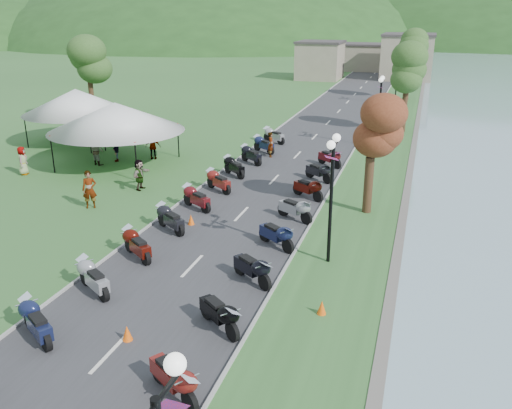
% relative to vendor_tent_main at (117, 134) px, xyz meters
% --- Properties ---
extents(road, '(7.00, 120.00, 0.02)m').
position_rel_vendor_tent_main_xyz_m(road, '(10.48, 11.67, -1.99)').
color(road, '#39393C').
rests_on(road, ground).
extents(hills_backdrop, '(360.00, 120.00, 76.00)m').
position_rel_vendor_tent_main_xyz_m(hills_backdrop, '(10.48, 171.67, -2.00)').
color(hills_backdrop, '#285621').
rests_on(hills_backdrop, ground).
extents(far_building, '(18.00, 16.00, 5.00)m').
position_rel_vendor_tent_main_xyz_m(far_building, '(8.48, 56.67, 0.50)').
color(far_building, gray).
rests_on(far_building, ground).
extents(moto_row_left, '(2.60, 47.37, 1.10)m').
position_rel_vendor_tent_main_xyz_m(moto_row_left, '(8.05, -13.80, -1.45)').
color(moto_row_left, '#331411').
rests_on(moto_row_left, ground).
extents(moto_row_right, '(2.60, 35.29, 1.10)m').
position_rel_vendor_tent_main_xyz_m(moto_row_right, '(13.04, -12.85, -1.45)').
color(moto_row_right, '#331411').
rests_on(moto_row_right, ground).
extents(vendor_tent_main, '(5.73, 5.73, 4.00)m').
position_rel_vendor_tent_main_xyz_m(vendor_tent_main, '(0.00, 0.00, 0.00)').
color(vendor_tent_main, silver).
rests_on(vendor_tent_main, ground).
extents(vendor_tent_side, '(5.28, 5.28, 4.00)m').
position_rel_vendor_tent_main_xyz_m(vendor_tent_side, '(-6.07, 4.60, 0.00)').
color(vendor_tent_side, silver).
rests_on(vendor_tent_side, ground).
extents(tree_lakeside, '(2.29, 2.29, 6.37)m').
position_rel_vendor_tent_main_xyz_m(tree_lakeside, '(16.31, -4.19, 1.18)').
color(tree_lakeside, '#3C6629').
rests_on(tree_lakeside, ground).
extents(pedestrian_a, '(0.87, 0.80, 1.94)m').
position_rel_vendor_tent_main_xyz_m(pedestrian_a, '(2.90, -7.68, -2.00)').
color(pedestrian_a, slate).
rests_on(pedestrian_a, ground).
extents(pedestrian_b, '(1.01, 0.76, 1.86)m').
position_rel_vendor_tent_main_xyz_m(pedestrian_b, '(-1.30, -0.50, -2.00)').
color(pedestrian_b, slate).
rests_on(pedestrian_b, ground).
extents(pedestrian_c, '(1.12, 1.27, 1.87)m').
position_rel_vendor_tent_main_xyz_m(pedestrian_c, '(-0.61, 0.56, -2.00)').
color(pedestrian_c, slate).
rests_on(pedestrian_c, ground).
extents(traffic_cone_near, '(0.32, 0.32, 0.51)m').
position_rel_vendor_tent_main_xyz_m(traffic_cone_near, '(10.65, -17.55, -1.75)').
color(traffic_cone_near, '#F2590C').
rests_on(traffic_cone_near, ground).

